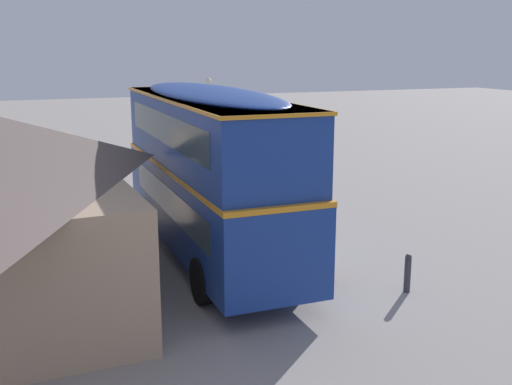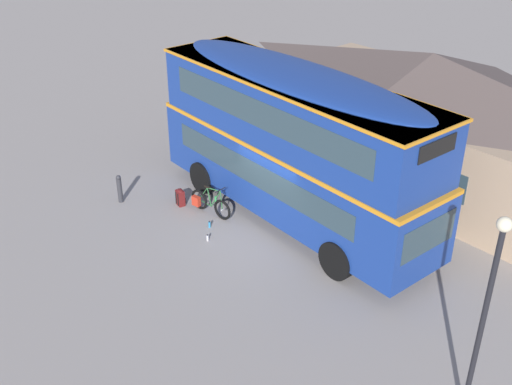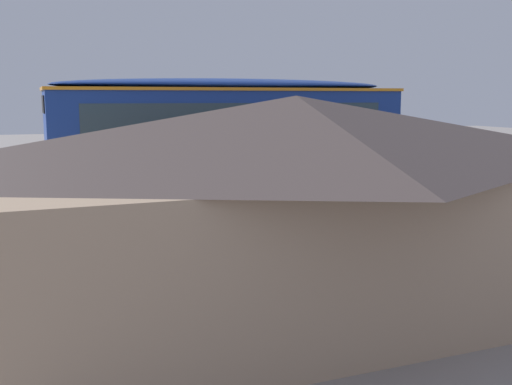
{
  "view_description": "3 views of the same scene",
  "coord_description": "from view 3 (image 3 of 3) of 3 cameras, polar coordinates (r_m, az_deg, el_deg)",
  "views": [
    {
      "loc": [
        -16.34,
        5.85,
        5.79
      ],
      "look_at": [
        -2.03,
        0.25,
        2.2
      ],
      "focal_mm": 43.39,
      "sensor_mm": 36.0,
      "label": 1
    },
    {
      "loc": [
        12.05,
        -10.51,
        10.08
      ],
      "look_at": [
        -0.42,
        -0.34,
        1.26
      ],
      "focal_mm": 43.64,
      "sensor_mm": 36.0,
      "label": 2
    },
    {
      "loc": [
        5.03,
        17.51,
        4.26
      ],
      "look_at": [
        -1.5,
        -0.08,
        1.38
      ],
      "focal_mm": 43.32,
      "sensor_mm": 36.0,
      "label": 3
    }
  ],
  "objects": [
    {
      "name": "backpack_on_ground",
      "position": [
        20.89,
        2.92,
        -2.21
      ],
      "size": [
        0.33,
        0.3,
        0.57
      ],
      "color": "maroon",
      "rests_on": "ground"
    },
    {
      "name": "water_bottle_clear_plastic",
      "position": [
        20.67,
        -3.56,
        -2.89
      ],
      "size": [
        0.07,
        0.07,
        0.21
      ],
      "color": "silver",
      "rests_on": "ground"
    },
    {
      "name": "ground_plane",
      "position": [
        18.71,
        -4.24,
        -4.45
      ],
      "size": [
        120.0,
        120.0,
        0.0
      ],
      "primitive_type": "plane",
      "color": "gray"
    },
    {
      "name": "water_bottle_blue_sports",
      "position": [
        20.39,
        -1.62,
        -3.03
      ],
      "size": [
        0.07,
        0.07,
        0.22
      ],
      "color": "#338CBF",
      "rests_on": "ground"
    },
    {
      "name": "double_decker_bus",
      "position": [
        17.46,
        -2.66,
        3.42
      ],
      "size": [
        10.03,
        2.69,
        4.79
      ],
      "color": "black",
      "rests_on": "ground"
    },
    {
      "name": "touring_bicycle",
      "position": [
        20.13,
        0.68,
        -2.4
      ],
      "size": [
        1.67,
        0.65,
        1.03
      ],
      "color": "black",
      "rests_on": "ground"
    },
    {
      "name": "kerb_bollard",
      "position": [
        22.69,
        4.83,
        -0.83
      ],
      "size": [
        0.16,
        0.16,
        0.97
      ],
      "color": "#333338",
      "rests_on": "ground"
    },
    {
      "name": "pub_building",
      "position": [
        12.04,
        3.65,
        -1.15
      ],
      "size": [
        12.45,
        6.65,
        4.3
      ],
      "color": "tan",
      "rests_on": "ground"
    }
  ]
}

